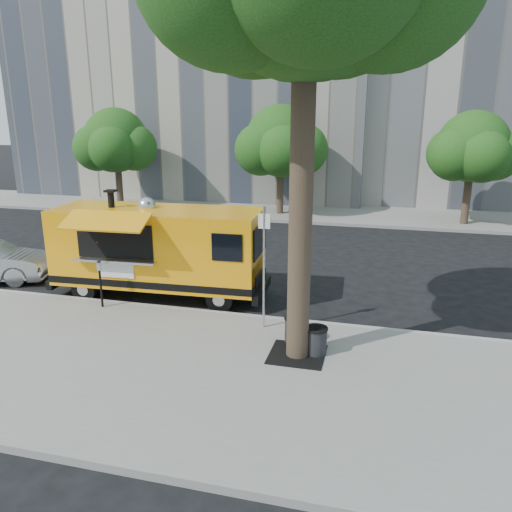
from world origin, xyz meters
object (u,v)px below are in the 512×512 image
Objects in this scene: far_tree_b at (281,141)px; sign_post at (264,261)px; far_tree_c at (473,147)px; trash_bin_right at (316,340)px; food_truck at (157,249)px; far_tree_a at (116,140)px; parking_meter at (100,278)px; trash_bin_left at (295,328)px.

sign_post is at bearing -79.85° from far_tree_b.
far_tree_c is 8.53× the size of trash_bin_right.
far_tree_b is at bearing 82.77° from food_truck.
far_tree_a is 8.77× the size of trash_bin_right.
far_tree_a is 18.00m from far_tree_c.
far_tree_b reaches higher than trash_bin_right.
parking_meter is 6.14m from trash_bin_right.
far_tree_b is at bearing 104.54° from trash_bin_right.
parking_meter is at bearing 177.48° from sign_post.
far_tree_c is 1.74× the size of sign_post.
sign_post is 4.99× the size of trash_bin_left.
parking_meter reaches higher than trash_bin_left.
far_tree_a is 14.70m from food_truck.
far_tree_b reaches higher than trash_bin_left.
trash_bin_right is at bearing -31.84° from food_truck.
far_tree_c reaches higher than parking_meter.
sign_post is 4.91× the size of trash_bin_right.
far_tree_b is at bearing 178.09° from far_tree_c.
sign_post is (11.55, -13.85, -1.93)m from far_tree_a.
far_tree_c is at bearing 51.34° from parking_meter.
trash_bin_right is at bearing -40.80° from trash_bin_left.
parking_meter is 5.51m from trash_bin_left.
food_truck is at bearing -56.69° from far_tree_a.
far_tree_a is at bearing 117.15° from parking_meter.
trash_bin_right is at bearing -49.02° from far_tree_a.
food_truck is (0.97, 1.52, 0.47)m from parking_meter.
parking_meter is at bearing -98.10° from far_tree_b.
far_tree_a is 1.03× the size of far_tree_c.
trash_bin_left is (4.46, -2.34, -0.98)m from food_truck.
far_tree_b reaches higher than far_tree_a.
far_tree_b is at bearing 2.54° from far_tree_a.
far_tree_c is at bearing 65.19° from sign_post.
parking_meter is 0.21× the size of food_truck.
trash_bin_left is at bearing -110.93° from far_tree_c.
far_tree_c reaches higher than trash_bin_right.
trash_bin_left is at bearing -49.33° from far_tree_a.
far_tree_b is 9.14× the size of trash_bin_left.
food_truck is at bearing 154.33° from sign_post.
far_tree_a is 15.59m from parking_meter.
trash_bin_right is (1.43, -1.09, -1.37)m from sign_post.
far_tree_c is 15.93m from trash_bin_left.
food_truck is (-1.03, -12.53, -2.39)m from far_tree_b.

